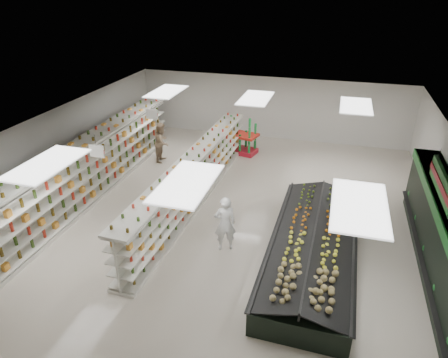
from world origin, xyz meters
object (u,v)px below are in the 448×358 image
(gondola_left, at_px, (83,176))
(produce_island, at_px, (313,246))
(shopper_background, at_px, (162,142))
(soda_endcap, at_px, (243,137))
(shopper_main, at_px, (225,224))
(gondola_center, at_px, (194,181))

(gondola_left, xyz_separation_m, produce_island, (8.56, -1.26, -0.57))
(produce_island, distance_m, shopper_background, 9.16)
(soda_endcap, distance_m, shopper_main, 7.76)
(gondola_center, distance_m, soda_endcap, 5.14)
(gondola_left, xyz_separation_m, shopper_main, (5.89, -1.47, -0.12))
(gondola_left, distance_m, shopper_background, 4.46)
(gondola_left, bearing_deg, shopper_main, -14.18)
(shopper_main, distance_m, shopper_background, 7.38)
(soda_endcap, relative_size, shopper_background, 0.95)
(gondola_center, height_order, produce_island, gondola_center)
(shopper_main, bearing_deg, shopper_background, -76.44)
(gondola_left, height_order, shopper_background, gondola_left)
(soda_endcap, bearing_deg, shopper_main, -80.55)
(gondola_left, distance_m, soda_endcap, 7.72)
(gondola_left, height_order, shopper_main, gondola_left)
(produce_island, relative_size, shopper_background, 3.78)
(soda_endcap, bearing_deg, produce_island, -62.11)
(soda_endcap, height_order, shopper_main, shopper_main)
(gondola_center, height_order, shopper_main, gondola_center)
(gondola_center, bearing_deg, shopper_background, 131.93)
(produce_island, relative_size, soda_endcap, 3.99)
(produce_island, xyz_separation_m, shopper_main, (-2.66, -0.21, 0.45))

